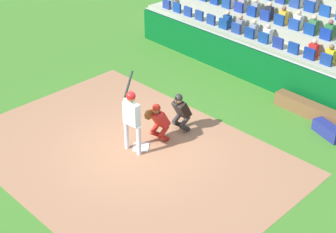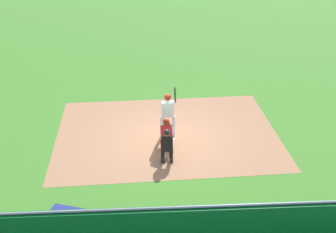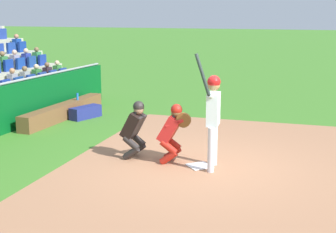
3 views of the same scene
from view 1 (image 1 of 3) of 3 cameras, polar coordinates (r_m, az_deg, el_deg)
name	(u,v)px [view 1 (image 1 of 3)]	position (r m, az deg, el deg)	size (l,w,h in m)	color
ground_plane	(141,148)	(14.36, -3.06, -3.51)	(160.00, 160.00, 0.00)	#3E7826
infield_dirt_patch	(127,154)	(14.10, -4.62, -4.27)	(8.97, 6.39, 0.01)	#A36F4E
home_plate_marker	(141,147)	(14.35, -3.07, -3.46)	(0.44, 0.44, 0.02)	white
batter_at_plate	(131,114)	(13.60, -4.14, 0.24)	(0.64, 0.46, 2.32)	silver
catcher_crouching	(158,120)	(14.26, -1.10, -0.36)	(0.49, 0.73, 1.26)	#AE1F14
home_plate_umpire	(181,110)	(14.75, 1.44, 0.71)	(0.47, 0.49, 1.27)	#292423
dugout_wall	(265,70)	(17.62, 10.87, 5.16)	(12.39, 0.24, 1.31)	#074F1C
dugout_bench	(332,119)	(16.01, 17.96, -0.28)	(3.96, 0.40, 0.44)	brown
equipment_duffel_bag	(328,130)	(15.49, 17.56, -1.50)	(0.99, 0.36, 0.35)	navy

